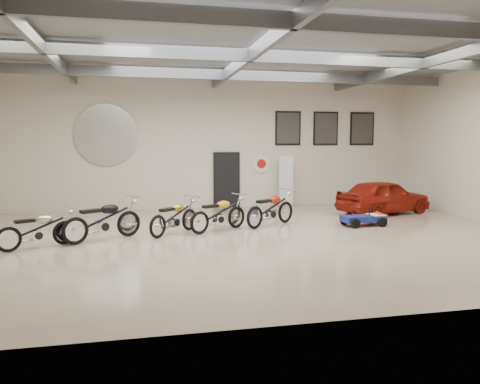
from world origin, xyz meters
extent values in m
cube|color=#BDAA90|center=(0.00, 0.00, 0.00)|extent=(16.00, 12.00, 0.01)
cube|color=slate|center=(0.00, 0.00, 5.00)|extent=(16.00, 12.00, 0.01)
cube|color=beige|center=(0.00, 6.00, 2.50)|extent=(16.00, 0.02, 5.00)
cube|color=black|center=(0.50, 5.95, 1.05)|extent=(0.92, 0.08, 2.10)
imported|color=maroon|center=(5.64, 3.07, 0.61)|extent=(2.45, 3.87, 1.23)
camera|label=1|loc=(-2.88, -11.97, 2.52)|focal=35.00mm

